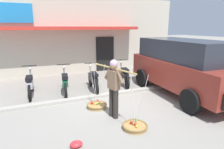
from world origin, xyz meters
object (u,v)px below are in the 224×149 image
motorcycle_third_in_row (93,80)px  plastic_litter_bag (76,144)px  motorcycle_second_in_row (65,82)px  parked_truck (184,65)px  fruit_vendor (114,85)px  wooden_crate (112,77)px  fruit_basket_right_side (135,126)px  motorcycle_nearest_shop (30,84)px  motorcycle_end_of_row (124,75)px  fruit_basket_left_side (97,105)px

motorcycle_third_in_row → plastic_litter_bag: size_ratio=6.49×
motorcycle_second_in_row → parked_truck: (4.19, -1.85, 0.68)m
fruit_vendor → wooden_crate: size_ratio=3.85×
fruit_vendor → fruit_basket_right_side: (0.24, -0.83, -0.90)m
motorcycle_second_in_row → motorcycle_third_in_row: same height
plastic_litter_bag → parked_truck: bearing=21.2°
fruit_vendor → motorcycle_nearest_shop: bearing=127.2°
fruit_basket_right_side → parked_truck: bearing=28.0°
fruit_basket_right_side → wooden_crate: bearing=74.3°
motorcycle_second_in_row → plastic_litter_bag: motorcycle_second_in_row is taller
plastic_litter_bag → wooden_crate: (2.85, 4.72, 0.09)m
plastic_litter_bag → wooden_crate: 5.52m
fruit_vendor → motorcycle_end_of_row: size_ratio=0.95×
motorcycle_third_in_row → fruit_basket_right_side: bearing=-89.1°
motorcycle_second_in_row → motorcycle_end_of_row: size_ratio=1.01×
motorcycle_third_in_row → wooden_crate: bearing=42.3°
fruit_basket_right_side → plastic_litter_bag: (-1.57, -0.17, -0.00)m
fruit_vendor → fruit_basket_right_side: bearing=-74.0°
parked_truck → fruit_basket_right_side: bearing=-152.0°
fruit_vendor → fruit_basket_left_side: (-0.24, 0.83, -0.90)m
motorcycle_nearest_shop → motorcycle_third_in_row: same height
motorcycle_nearest_shop → motorcycle_third_in_row: bearing=-9.0°
fruit_basket_right_side → wooden_crate: fruit_basket_right_side is taller
motorcycle_second_in_row → fruit_vendor: bearing=-70.4°
fruit_basket_left_side → motorcycle_end_of_row: (1.92, 1.87, 0.38)m
parked_truck → plastic_litter_bag: bearing=-158.8°
plastic_litter_bag → motorcycle_nearest_shop: bearing=102.5°
motorcycle_third_in_row → plastic_litter_bag: (-1.52, -3.51, -0.38)m
wooden_crate → motorcycle_second_in_row: bearing=-156.0°
plastic_litter_bag → fruit_vendor: bearing=36.9°
motorcycle_second_in_row → wooden_crate: 2.70m
fruit_vendor → motorcycle_third_in_row: fruit_vendor is taller
fruit_basket_left_side → fruit_basket_right_side: bearing=-74.0°
fruit_basket_right_side → motorcycle_second_in_row: (-1.17, 3.46, 0.38)m
fruit_vendor → fruit_basket_right_side: fruit_vendor is taller
fruit_basket_left_side → motorcycle_second_in_row: bearing=111.2°
fruit_basket_left_side → motorcycle_nearest_shop: 2.86m
parked_truck → motorcycle_second_in_row: bearing=156.2°
motorcycle_nearest_shop → wooden_crate: 3.81m
motorcycle_second_in_row → motorcycle_end_of_row: same height
motorcycle_second_in_row → plastic_litter_bag: size_ratio=6.48×
motorcycle_second_in_row → motorcycle_nearest_shop: bearing=168.4°
motorcycle_second_in_row → motorcycle_third_in_row: size_ratio=1.00×
motorcycle_second_in_row → motorcycle_third_in_row: (1.12, -0.12, 0.00)m
fruit_basket_left_side → wooden_crate: fruit_basket_left_side is taller
parked_truck → motorcycle_third_in_row: bearing=150.6°
fruit_basket_left_side → motorcycle_second_in_row: fruit_basket_left_side is taller
motorcycle_end_of_row → wooden_crate: size_ratio=4.07×
fruit_basket_left_side → motorcycle_nearest_shop: fruit_basket_left_side is taller
motorcycle_end_of_row → plastic_litter_bag: (-3.02, -3.71, -0.38)m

